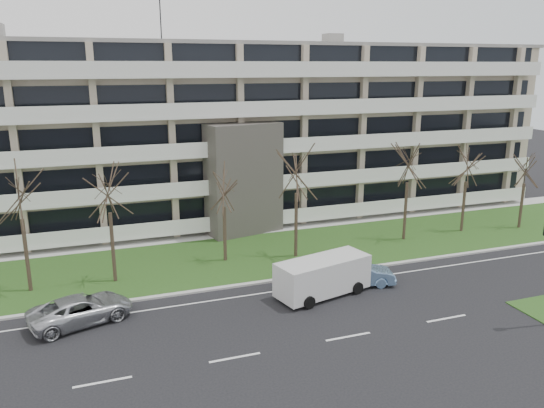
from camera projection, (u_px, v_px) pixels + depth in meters
name	position (u px, v px, depth m)	size (l,w,h in m)	color
ground	(348.00, 337.00, 27.04)	(160.00, 160.00, 0.00)	black
grass_verge	(266.00, 253.00, 38.88)	(90.00, 10.00, 0.06)	#294A18
curb	(291.00, 278.00, 34.32)	(90.00, 0.35, 0.12)	#B2B2AD
sidewalk	(244.00, 232.00, 43.89)	(90.00, 2.00, 0.08)	#B2B2AD
lane_edge_line	(300.00, 288.00, 32.96)	(90.00, 0.12, 0.01)	white
apartment_building	(222.00, 131.00, 48.18)	(60.50, 15.10, 18.75)	#BBAD91
silver_pickup	(81.00, 309.00, 28.37)	(2.49, 5.39, 1.50)	#B6B8BE
blue_sedan	(358.00, 274.00, 33.25)	(1.59, 4.55, 1.50)	#7AA4D4
white_van	(324.00, 273.00, 31.71)	(6.18, 3.47, 2.26)	silver
tree_1	(18.00, 190.00, 30.86)	(4.10, 4.10, 8.20)	#382B21
tree_2	(108.00, 185.00, 32.31)	(4.08, 4.08, 8.17)	#382B21
tree_3	(224.00, 185.00, 36.12)	(3.53, 3.53, 7.06)	#382B21
tree_4	(297.00, 167.00, 36.65)	(4.23, 4.23, 8.45)	#382B21
tree_5	(409.00, 159.00, 40.40)	(4.14, 4.14, 8.29)	#382B21
tree_6	(468.00, 162.00, 42.67)	(3.79, 3.79, 7.57)	#382B21
tree_7	(526.00, 166.00, 43.71)	(3.45, 3.45, 6.90)	#382B21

